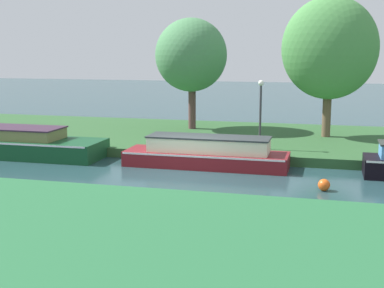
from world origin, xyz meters
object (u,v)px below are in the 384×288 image
Objects in this scene: lamp_post at (261,106)px; willow_tree_centre at (330,49)px; mooring_post_near at (195,143)px; willow_tree_left at (191,55)px; channel_buoy at (324,185)px; maroon_barge at (207,153)px.

willow_tree_centre is at bearing 55.15° from lamp_post.
willow_tree_left is at bearing 106.00° from mooring_post_near.
channel_buoy is at bearing -89.74° from willow_tree_centre.
maroon_barge is 2.21× the size of lamp_post.
channel_buoy is (4.64, -2.67, -0.34)m from maroon_barge.
lamp_post is at bearing 50.71° from maroon_barge.
channel_buoy is (0.04, -8.89, -4.53)m from willow_tree_centre.
willow_tree_left reaches higher than maroon_barge.
mooring_post_near is at bearing -160.93° from lamp_post.
willow_tree_centre is 8.36m from mooring_post_near.
maroon_barge is 1.11× the size of willow_tree_left.
willow_tree_centre is 10.72× the size of mooring_post_near.
channel_buoy is at bearing -60.33° from lamp_post.
lamp_post reaches higher than maroon_barge.
maroon_barge is at bearing -70.62° from willow_tree_left.
willow_tree_centre is 9.97m from channel_buoy.
maroon_barge reaches higher than channel_buoy.
mooring_post_near is at bearing 122.79° from maroon_barge.
lamp_post is 3.25m from mooring_post_near.
mooring_post_near is (-0.85, 1.32, 0.18)m from maroon_barge.
mooring_post_near is at bearing -138.08° from willow_tree_centre.
willow_tree_left is 1.99× the size of lamp_post.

